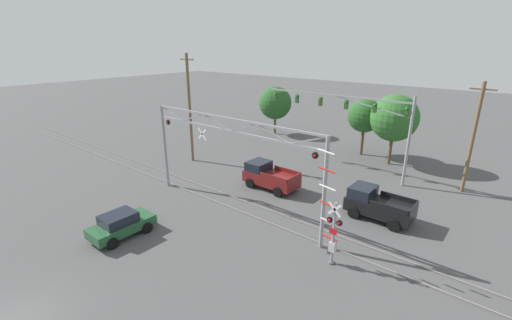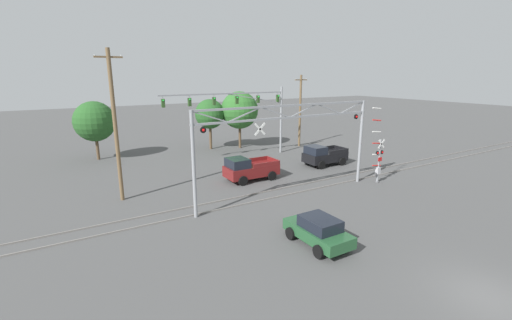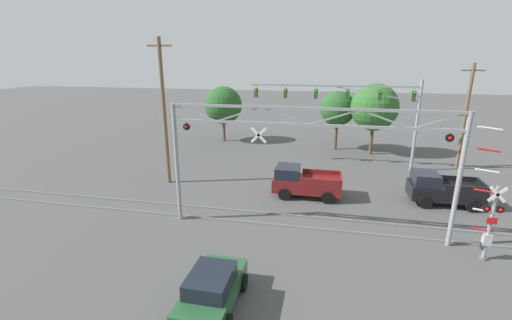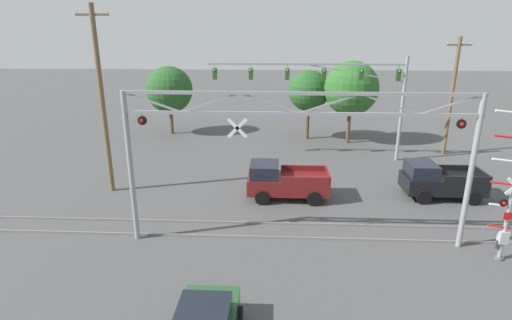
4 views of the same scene
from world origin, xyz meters
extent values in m
cube|color=gray|center=(0.00, 14.28, 0.05)|extent=(80.00, 0.08, 0.10)
cube|color=gray|center=(0.00, 15.71, 0.05)|extent=(80.00, 0.08, 0.10)
cylinder|color=gray|center=(-7.33, 13.99, 3.44)|extent=(0.23, 0.23, 6.87)
cylinder|color=gray|center=(7.33, 13.99, 3.44)|extent=(0.23, 0.23, 6.87)
cube|color=gray|center=(0.00, 13.99, 5.97)|extent=(14.89, 0.14, 0.14)
cube|color=gray|center=(0.00, 13.99, 6.80)|extent=(14.89, 0.14, 0.14)
cube|color=gray|center=(-6.11, 13.99, 6.38)|extent=(2.47, 0.08, 0.91)
cube|color=gray|center=(-3.66, 13.99, 6.38)|extent=(2.47, 0.08, 0.91)
cube|color=gray|center=(-1.22, 13.99, 6.38)|extent=(2.47, 0.08, 0.91)
cube|color=gray|center=(1.22, 13.99, 6.38)|extent=(2.47, 0.08, 0.91)
cube|color=gray|center=(3.66, 13.99, 6.38)|extent=(2.47, 0.08, 0.91)
cube|color=gray|center=(6.11, 13.99, 6.38)|extent=(2.47, 0.08, 0.91)
cylinder|color=black|center=(-6.61, 13.99, 5.61)|extent=(0.38, 0.10, 0.38)
sphere|color=red|center=(-6.61, 13.92, 5.61)|extent=(0.18, 0.18, 0.18)
cylinder|color=gray|center=(-6.61, 13.99, 5.85)|extent=(0.04, 0.04, 0.10)
cylinder|color=black|center=(6.61, 13.99, 5.61)|extent=(0.38, 0.10, 0.38)
sphere|color=red|center=(6.61, 13.92, 5.61)|extent=(0.18, 0.18, 0.18)
cylinder|color=gray|center=(6.61, 13.99, 5.85)|extent=(0.04, 0.04, 0.10)
cube|color=white|center=(-2.56, 13.89, 5.35)|extent=(0.88, 0.03, 0.88)
cube|color=white|center=(-2.56, 13.89, 5.35)|extent=(0.88, 0.03, 0.88)
cylinder|color=black|center=(-2.56, 13.87, 5.35)|extent=(0.04, 0.04, 0.02)
cylinder|color=gray|center=(8.57, 12.96, 1.85)|extent=(0.16, 0.16, 3.70)
cylinder|color=#59595B|center=(8.57, 12.96, 0.05)|extent=(0.35, 0.35, 0.10)
cylinder|color=black|center=(8.29, 12.96, 2.60)|extent=(0.32, 0.09, 0.32)
sphere|color=red|center=(8.29, 12.90, 2.60)|extent=(0.16, 0.16, 0.16)
cube|color=gray|center=(8.57, 12.96, 2.60)|extent=(0.64, 0.06, 0.06)
cube|color=red|center=(8.57, 12.86, 2.05)|extent=(0.44, 0.02, 0.32)
cube|color=#B2B2B7|center=(8.57, 12.96, 1.05)|extent=(0.36, 0.28, 0.56)
cylinder|color=red|center=(8.34, 12.96, 1.53)|extent=(0.97, 0.09, 0.20)
cylinder|color=white|center=(8.23, 12.96, 2.48)|extent=(0.97, 0.09, 0.20)
cylinder|color=red|center=(8.12, 12.96, 3.44)|extent=(0.97, 0.09, 0.20)
cylinder|color=white|center=(8.01, 12.96, 4.40)|extent=(0.97, 0.09, 0.20)
cylinder|color=red|center=(7.90, 12.96, 5.35)|extent=(0.97, 0.09, 0.20)
cylinder|color=white|center=(7.79, 12.96, 6.31)|extent=(0.97, 0.09, 0.20)
cube|color=#3F3F42|center=(8.43, 12.96, 0.70)|extent=(0.24, 0.12, 0.36)
cylinder|color=gray|center=(8.13, 26.68, 3.80)|extent=(0.24, 0.24, 7.60)
cube|color=gray|center=(1.12, 26.68, 7.00)|extent=(14.02, 0.14, 0.14)
cube|color=gray|center=(4.62, 26.68, 6.40)|extent=(7.02, 0.08, 1.28)
cylinder|color=gray|center=(-5.39, 26.68, 6.85)|extent=(0.04, 0.04, 0.30)
cube|color=#28471E|center=(-5.39, 26.68, 6.30)|extent=(0.30, 0.26, 0.80)
sphere|color=green|center=(-5.39, 26.51, 6.57)|extent=(0.18, 0.18, 0.18)
cylinder|color=gray|center=(-2.78, 26.68, 6.85)|extent=(0.04, 0.04, 0.30)
cube|color=#28471E|center=(-2.78, 26.68, 6.30)|extent=(0.30, 0.26, 0.80)
sphere|color=green|center=(-2.78, 26.51, 6.57)|extent=(0.18, 0.18, 0.18)
cylinder|color=gray|center=(-0.18, 26.68, 6.85)|extent=(0.04, 0.04, 0.30)
cube|color=#28471E|center=(-0.18, 26.68, 6.30)|extent=(0.30, 0.26, 0.80)
sphere|color=green|center=(-0.18, 26.51, 6.57)|extent=(0.18, 0.18, 0.18)
cylinder|color=gray|center=(2.42, 26.68, 6.85)|extent=(0.04, 0.04, 0.30)
cube|color=#28471E|center=(2.42, 26.68, 6.30)|extent=(0.30, 0.26, 0.80)
sphere|color=green|center=(2.42, 26.51, 6.57)|extent=(0.18, 0.18, 0.18)
cylinder|color=gray|center=(5.03, 26.68, 6.85)|extent=(0.04, 0.04, 0.30)
cube|color=#28471E|center=(5.03, 26.68, 6.30)|extent=(0.30, 0.26, 0.80)
sphere|color=green|center=(5.03, 26.51, 6.57)|extent=(0.18, 0.18, 0.18)
cylinder|color=gray|center=(7.63, 26.68, 6.85)|extent=(0.04, 0.04, 0.30)
cube|color=#28471E|center=(7.63, 26.68, 6.30)|extent=(0.30, 0.26, 0.80)
sphere|color=green|center=(7.63, 26.51, 6.57)|extent=(0.18, 0.18, 0.18)
cube|color=maroon|center=(-0.21, 19.12, 0.86)|extent=(4.61, 2.09, 0.90)
cube|color=black|center=(-1.56, 19.12, 1.69)|extent=(1.61, 1.92, 0.76)
cube|color=maroon|center=(0.70, 18.12, 1.48)|extent=(2.60, 0.08, 0.34)
cube|color=maroon|center=(0.70, 20.12, 1.48)|extent=(2.60, 0.08, 0.34)
cube|color=maroon|center=(2.05, 19.12, 1.48)|extent=(0.10, 2.01, 0.34)
cylinder|color=black|center=(-1.64, 18.07, 0.41)|extent=(0.82, 0.24, 0.82)
cylinder|color=black|center=(-1.64, 20.18, 0.41)|extent=(0.82, 0.24, 0.82)
cylinder|color=black|center=(1.22, 18.07, 0.41)|extent=(0.82, 0.24, 0.82)
cylinder|color=black|center=(1.22, 20.18, 0.41)|extent=(0.82, 0.24, 0.82)
cube|color=black|center=(8.70, 19.64, 0.86)|extent=(4.40, 2.09, 0.90)
cube|color=black|center=(7.41, 19.64, 1.69)|extent=(1.53, 1.92, 0.76)
cube|color=black|center=(9.56, 18.64, 1.48)|extent=(2.47, 0.08, 0.34)
cube|color=black|center=(9.56, 20.64, 1.48)|extent=(2.47, 0.08, 0.34)
cube|color=black|center=(10.85, 19.64, 1.48)|extent=(0.10, 2.01, 0.34)
cylinder|color=black|center=(7.33, 18.59, 0.41)|extent=(0.82, 0.24, 0.82)
cylinder|color=black|center=(7.33, 20.70, 0.41)|extent=(0.82, 0.24, 0.82)
cylinder|color=black|center=(10.06, 18.59, 0.41)|extent=(0.82, 0.24, 0.82)
cylinder|color=black|center=(10.06, 20.70, 0.41)|extent=(0.82, 0.24, 0.82)
cylinder|color=black|center=(-3.92, 8.40, 0.35)|extent=(0.24, 0.70, 0.70)
cylinder|color=black|center=(-2.08, 8.40, 0.35)|extent=(0.24, 0.70, 0.70)
cylinder|color=brown|center=(-10.80, 19.72, 5.33)|extent=(0.28, 0.28, 10.65)
cube|color=brown|center=(-10.80, 19.72, 10.05)|extent=(1.80, 0.12, 0.12)
cylinder|color=silver|center=(-11.62, 19.72, 10.15)|extent=(0.08, 0.08, 0.12)
cylinder|color=silver|center=(-9.98, 19.72, 10.15)|extent=(0.08, 0.08, 0.12)
cylinder|color=brown|center=(12.30, 28.51, 4.44)|extent=(0.28, 0.28, 8.87)
cube|color=brown|center=(12.30, 28.51, 8.27)|extent=(1.80, 0.12, 0.12)
cylinder|color=silver|center=(11.48, 28.51, 8.37)|extent=(0.08, 0.08, 0.12)
cylinder|color=silver|center=(13.12, 28.51, 8.37)|extent=(0.08, 0.08, 0.12)
cylinder|color=brown|center=(1.87, 32.67, 1.52)|extent=(0.32, 0.32, 3.05)
sphere|color=#265623|center=(1.87, 32.67, 4.29)|extent=(3.55, 3.55, 3.55)
cylinder|color=brown|center=(5.29, 31.46, 1.55)|extent=(0.32, 0.32, 3.09)
sphere|color=#2D6628|center=(5.29, 31.46, 4.68)|extent=(4.54, 4.54, 4.54)
cylinder|color=brown|center=(-10.72, 33.92, 1.32)|extent=(0.32, 0.32, 2.65)
sphere|color=#265623|center=(-10.72, 33.92, 4.13)|extent=(4.23, 4.23, 4.23)
camera|label=1|loc=(15.51, -2.08, 11.55)|focal=24.00mm
camera|label=2|loc=(-14.52, -5.56, 8.94)|focal=24.00mm
camera|label=3|loc=(0.93, -3.27, 9.18)|focal=24.00mm
camera|label=4|loc=(-0.97, -2.33, 9.20)|focal=28.00mm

